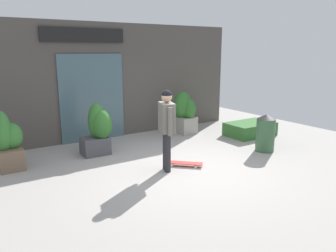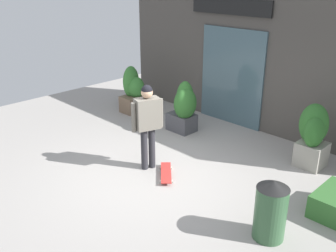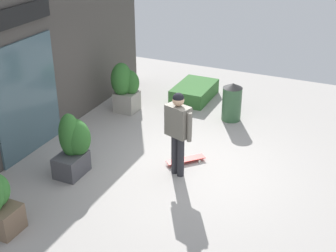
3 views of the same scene
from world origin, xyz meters
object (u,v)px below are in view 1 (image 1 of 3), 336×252
(skateboard, at_px, (184,163))
(planter_box_left, at_px, (7,141))
(skateboarder, at_px, (167,122))
(planter_box_right, at_px, (185,112))
(trash_bin, at_px, (265,133))
(planter_box_mid, at_px, (98,129))

(skateboard, height_order, planter_box_left, planter_box_left)
(skateboarder, relative_size, planter_box_left, 1.35)
(planter_box_left, distance_m, planter_box_right, 4.95)
(planter_box_left, relative_size, planter_box_right, 1.00)
(planter_box_right, bearing_deg, trash_bin, -76.46)
(skateboard, bearing_deg, skateboarder, -133.44)
(skateboard, relative_size, planter_box_mid, 0.57)
(planter_box_left, xyz_separation_m, trash_bin, (5.55, -2.13, -0.14))
(skateboard, xyz_separation_m, trash_bin, (2.34, -0.22, 0.41))
(trash_bin, bearing_deg, skateboarder, 176.04)
(skateboarder, bearing_deg, trash_bin, 14.97)
(skateboarder, height_order, planter_box_right, skateboarder)
(planter_box_mid, bearing_deg, trash_bin, -29.82)
(planter_box_mid, distance_m, trash_bin, 4.11)
(planter_box_right, xyz_separation_m, planter_box_mid, (-2.95, -0.51, -0.03))
(planter_box_mid, height_order, trash_bin, planter_box_mid)
(skateboarder, height_order, planter_box_left, skateboarder)
(skateboarder, relative_size, trash_bin, 1.82)
(planter_box_right, distance_m, trash_bin, 2.64)
(skateboard, xyz_separation_m, planter_box_right, (1.72, 2.34, 0.60))
(skateboarder, xyz_separation_m, planter_box_left, (-2.74, 1.93, -0.44))
(planter_box_left, xyz_separation_m, planter_box_mid, (1.98, -0.08, 0.02))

